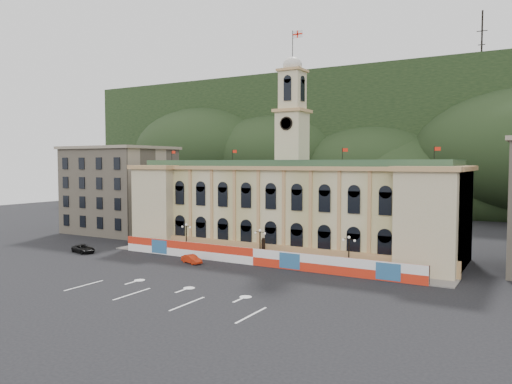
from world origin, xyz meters
The scene contains 13 objects.
ground centered at (0.00, 0.00, 0.00)m, with size 260.00×260.00×0.00m, color black.
lane_markings centered at (0.00, -5.00, 0.00)m, with size 26.00×10.00×0.02m, color white, non-canonical shape.
hill_ridge centered at (0.03, 121.99, 19.48)m, with size 230.00×80.00×64.00m.
city_hall centered at (0.00, 27.63, 7.85)m, with size 56.20×17.60×37.10m.
side_building_left centered at (-43.00, 30.93, 9.33)m, with size 21.00×17.00×18.60m.
hoarding_fence centered at (0.06, 15.07, 1.25)m, with size 50.00×0.44×2.50m.
pavement centered at (0.00, 17.75, 0.08)m, with size 56.00×5.50×0.16m, color slate.
statue centered at (0.00, 18.00, 1.19)m, with size 1.40×1.40×3.72m.
lamp_left centered at (-14.00, 17.00, 3.07)m, with size 1.96×0.44×5.15m.
lamp_center centered at (0.00, 17.00, 3.07)m, with size 1.96×0.44×5.15m.
lamp_right centered at (14.00, 17.00, 3.07)m, with size 1.96×0.44×5.15m.
red_sedan centered at (-8.76, 11.52, 0.64)m, with size 4.11×2.53×1.28m, color red.
black_suv centered at (-30.00, 9.53, 0.67)m, with size 5.23×3.34×1.34m, color black.
Camera 1 is at (36.75, -48.08, 15.20)m, focal length 35.00 mm.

